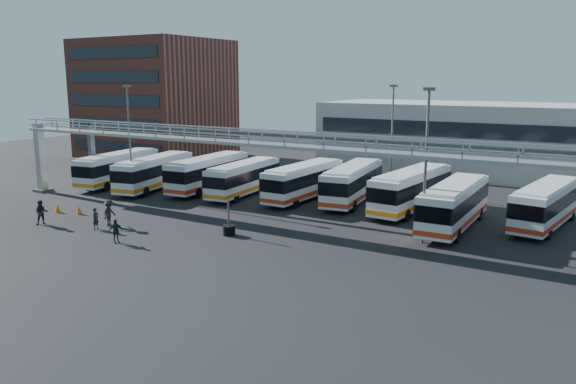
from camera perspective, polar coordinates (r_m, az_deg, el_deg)
The scene contains 23 objects.
ground at distance 38.10m, azimuth -7.49°, elevation -5.03°, with size 140.00×140.00×0.00m, color black.
gantry at distance 41.63m, azimuth -2.64°, elevation 4.20°, with size 51.40×5.15×7.10m.
apartment_building at distance 81.66m, azimuth -13.33°, elevation 9.19°, with size 18.00×15.00×16.00m, color brown.
warehouse at distance 67.71m, azimuth 21.70°, elevation 4.91°, with size 42.00×14.00×8.00m, color #9E9E99.
light_pole_left at distance 53.58m, azimuth -15.80°, elevation 5.63°, with size 0.70×0.35×10.21m.
light_pole_mid at distance 37.46m, azimuth 13.84°, elevation 3.42°, with size 0.70×0.35×10.21m.
light_pole_back at distance 54.14m, azimuth 10.52°, elevation 5.93°, with size 0.70×0.35×10.21m.
bus_0 at distance 60.34m, azimuth -16.85°, elevation 2.43°, with size 4.36×11.10×3.29m.
bus_1 at distance 56.64m, azimuth -13.38°, elevation 2.04°, with size 4.56×11.03×3.27m.
bus_2 at distance 55.17m, azimuth -8.05°, elevation 2.04°, with size 3.44×11.15×3.34m.
bus_3 at distance 52.55m, azimuth -4.52°, elevation 1.51°, with size 3.28×10.39×3.10m.
bus_4 at distance 50.45m, azimuth 1.65°, elevation 1.20°, with size 2.64×10.67×3.23m.
bus_5 at distance 49.62m, azimuth 6.59°, elevation 1.02°, with size 4.01×11.17×3.32m.
bus_6 at distance 47.15m, azimuth 12.46°, elevation 0.34°, with size 3.46×11.38×3.41m.
bus_7 at distance 42.39m, azimuth 16.54°, elevation -1.14°, with size 2.70×11.08×3.36m.
bus_8 at distance 45.18m, azimuth 24.79°, elevation -1.07°, with size 3.81×10.84×3.22m.
pedestrian_a at distance 42.95m, azimuth -18.95°, elevation -2.57°, with size 0.59×0.39×1.61m, color #21222A.
pedestrian_b at distance 45.79m, azimuth -23.76°, elevation -1.91°, with size 0.91×0.71×1.87m, color #292331.
pedestrian_c at distance 43.60m, azimuth -17.71°, elevation -2.04°, with size 1.28×0.73×1.98m, color #2F211F.
pedestrian_d at distance 39.05m, azimuth -17.12°, elevation -3.82°, with size 0.94×0.39×1.61m, color #1B2A31.
cone_left at distance 49.58m, azimuth -22.38°, elevation -1.53°, with size 0.45×0.45×0.71m, color orange.
cone_right at distance 48.31m, azimuth -20.48°, elevation -1.71°, with size 0.45×0.45×0.71m, color orange.
tire_stack at distance 39.46m, azimuth -6.02°, elevation -3.78°, with size 0.88×0.88×2.51m.
Camera 1 is at (22.93, -28.48, 10.71)m, focal length 35.00 mm.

